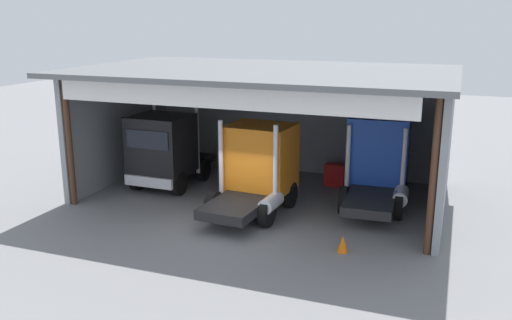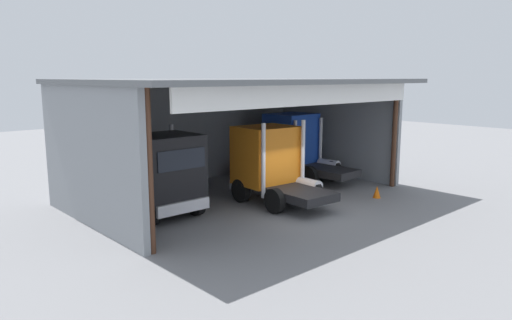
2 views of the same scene
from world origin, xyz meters
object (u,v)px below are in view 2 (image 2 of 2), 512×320
truck_orange_center_left_bay (271,163)px  traffic_cone (377,192)px  truck_black_center_bay (162,174)px  oil_drum (175,181)px  tool_cart (246,170)px  truck_blue_left_bay (296,146)px

truck_orange_center_left_bay → traffic_cone: size_ratio=8.80×
truck_black_center_bay → oil_drum: (2.75, 3.41, -1.28)m
truck_black_center_bay → truck_orange_center_left_bay: size_ratio=0.98×
truck_orange_center_left_bay → traffic_cone: truck_orange_center_left_bay is taller
truck_black_center_bay → truck_orange_center_left_bay: (4.83, -1.24, -0.00)m
truck_orange_center_left_bay → tool_cart: (2.19, 4.19, -1.24)m
truck_blue_left_bay → traffic_cone: truck_blue_left_bay is taller
tool_cart → oil_drum: bearing=173.9°
truck_orange_center_left_bay → traffic_cone: 5.16m
traffic_cone → truck_black_center_bay: bearing=155.1°
oil_drum → truck_orange_center_left_bay: bearing=-65.8°
traffic_cone → truck_orange_center_left_bay: bearing=144.4°
oil_drum → traffic_cone: oil_drum is taller
truck_blue_left_bay → tool_cart: bearing=137.5°
truck_blue_left_bay → truck_black_center_bay: bearing=-175.2°
truck_orange_center_left_bay → oil_drum: size_ratio=5.36×
truck_blue_left_bay → tool_cart: 3.02m
truck_orange_center_left_bay → truck_blue_left_bay: (4.28, 2.45, 0.08)m
truck_orange_center_left_bay → truck_blue_left_bay: truck_orange_center_left_bay is taller
truck_orange_center_left_bay → truck_blue_left_bay: size_ratio=0.94×
truck_black_center_bay → truck_orange_center_left_bay: bearing=166.3°
truck_black_center_bay → truck_blue_left_bay: size_ratio=0.92×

